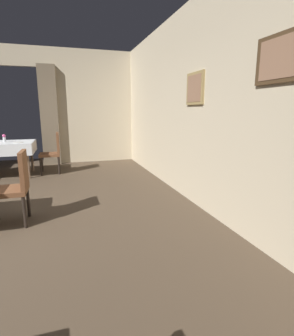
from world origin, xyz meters
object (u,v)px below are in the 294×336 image
(dining_table_far, at_px, (3,146))
(chair_mid_right, at_px, (15,184))
(flower_vase_far, at_px, (4,138))
(plate_far_b, at_px, (18,142))
(chair_far_right, at_px, (53,151))

(dining_table_far, relative_size, chair_mid_right, 1.36)
(chair_mid_right, xyz_separation_m, flower_vase_far, (-0.61, 2.82, 0.33))
(dining_table_far, relative_size, flower_vase_far, 7.29)
(chair_mid_right, xyz_separation_m, plate_far_b, (-0.32, 2.62, 0.24))
(chair_far_right, relative_size, flower_vase_far, 5.36)
(dining_table_far, distance_m, flower_vase_far, 0.19)
(dining_table_far, height_order, flower_vase_far, flower_vase_far)
(chair_mid_right, height_order, plate_far_b, chair_mid_right)
(chair_mid_right, bearing_deg, dining_table_far, 103.11)
(chair_mid_right, height_order, chair_far_right, same)
(chair_mid_right, distance_m, plate_far_b, 2.65)
(chair_mid_right, relative_size, flower_vase_far, 5.36)
(dining_table_far, height_order, plate_far_b, plate_far_b)
(flower_vase_far, height_order, plate_far_b, flower_vase_far)
(dining_table_far, xyz_separation_m, chair_mid_right, (0.66, -2.82, -0.14))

